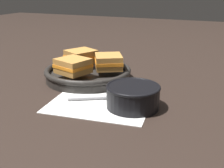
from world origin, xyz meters
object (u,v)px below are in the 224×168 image
at_px(spoon, 111,97).
at_px(sandwich_near_left, 81,56).
at_px(skillet, 88,73).
at_px(sandwich_far_left, 109,62).
at_px(sandwich_near_right, 73,66).
at_px(soup_bowl, 133,95).

xyz_separation_m(spoon, sandwich_near_left, (-0.20, 0.18, 0.06)).
xyz_separation_m(skillet, sandwich_far_left, (0.07, 0.02, 0.04)).
xyz_separation_m(sandwich_near_right, sandwich_far_left, (0.08, 0.09, 0.00)).
height_order(soup_bowl, sandwich_far_left, sandwich_far_left).
xyz_separation_m(sandwich_near_left, sandwich_far_left, (0.12, -0.03, 0.00)).
distance_m(skillet, sandwich_far_left, 0.08).
distance_m(soup_bowl, sandwich_far_left, 0.24).
bearing_deg(sandwich_near_left, sandwich_far_left, -12.82).
height_order(spoon, sandwich_near_right, sandwich_near_right).
xyz_separation_m(sandwich_near_left, sandwich_near_right, (0.04, -0.12, 0.00)).
relative_size(soup_bowl, spoon, 0.89).
xyz_separation_m(spoon, skillet, (-0.15, 0.14, 0.01)).
height_order(spoon, skillet, skillet).
bearing_deg(sandwich_near_left, skillet, -42.52).
bearing_deg(sandwich_near_left, sandwich_near_right, -72.82).
height_order(sandwich_near_right, sandwich_far_left, same).
bearing_deg(sandwich_near_right, skillet, 78.51).
bearing_deg(soup_bowl, skillet, 143.52).
bearing_deg(sandwich_near_right, sandwich_near_left, 107.18).
xyz_separation_m(spoon, sandwich_far_left, (-0.08, 0.16, 0.06)).
distance_m(spoon, sandwich_near_right, 0.18).
distance_m(sandwich_near_left, sandwich_near_right, 0.12).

